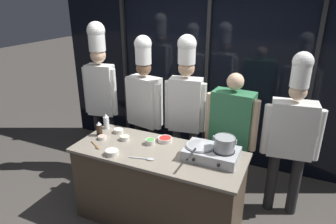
{
  "coord_description": "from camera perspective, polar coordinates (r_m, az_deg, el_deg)",
  "views": [
    {
      "loc": [
        1.24,
        -2.46,
        2.41
      ],
      "look_at": [
        0.0,
        0.25,
        1.23
      ],
      "focal_mm": 32.0,
      "sensor_mm": 36.0,
      "label": 1
    }
  ],
  "objects": [
    {
      "name": "ground_plane",
      "position": [
        3.66,
        -1.72,
        -19.63
      ],
      "size": [
        24.0,
        24.0,
        0.0
      ],
      "primitive_type": "plane",
      "color": "#47423D"
    },
    {
      "name": "window_wall_back",
      "position": [
        4.41,
        7.55,
        7.46
      ],
      "size": [
        4.86,
        0.09,
        2.7
      ],
      "color": "black",
      "rests_on": "ground_plane"
    },
    {
      "name": "demo_counter",
      "position": [
        3.39,
        -1.81,
        -13.99
      ],
      "size": [
        1.82,
        0.74,
        0.88
      ],
      "color": "#4C3D2D",
      "rests_on": "ground_plane"
    },
    {
      "name": "portable_stove",
      "position": [
        3.02,
        8.27,
        -7.81
      ],
      "size": [
        0.53,
        0.36,
        0.12
      ],
      "color": "#B2B5BA",
      "rests_on": "demo_counter"
    },
    {
      "name": "frying_pan",
      "position": [
        3.01,
        6.1,
        -6.04
      ],
      "size": [
        0.3,
        0.51,
        0.04
      ],
      "color": "#ADAFB5",
      "rests_on": "portable_stove"
    },
    {
      "name": "stock_pot",
      "position": [
        2.93,
        10.7,
        -5.9
      ],
      "size": [
        0.23,
        0.2,
        0.14
      ],
      "color": "#93969B",
      "rests_on": "portable_stove"
    },
    {
      "name": "squeeze_bottle_clear",
      "position": [
        3.7,
        -11.69,
        -1.79
      ],
      "size": [
        0.07,
        0.07,
        0.19
      ],
      "color": "white",
      "rests_on": "demo_counter"
    },
    {
      "name": "squeeze_bottle_soy",
      "position": [
        3.54,
        -12.97,
        -3.17
      ],
      "size": [
        0.07,
        0.07,
        0.17
      ],
      "color": "#332319",
      "rests_on": "demo_counter"
    },
    {
      "name": "prep_bowl_bean_sprouts",
      "position": [
        3.59,
        -9.39,
        -3.5
      ],
      "size": [
        0.11,
        0.11,
        0.05
      ],
      "color": "silver",
      "rests_on": "demo_counter"
    },
    {
      "name": "prep_bowl_garlic",
      "position": [
        3.13,
        -10.63,
        -7.49
      ],
      "size": [
        0.14,
        0.14,
        0.05
      ],
      "color": "silver",
      "rests_on": "demo_counter"
    },
    {
      "name": "prep_bowl_bell_pepper",
      "position": [
        3.34,
        -0.56,
        -5.18
      ],
      "size": [
        0.17,
        0.17,
        0.05
      ],
      "color": "silver",
      "rests_on": "demo_counter"
    },
    {
      "name": "prep_bowl_noodles",
      "position": [
        3.4,
        -8.22,
        -4.85
      ],
      "size": [
        0.11,
        0.11,
        0.05
      ],
      "color": "silver",
      "rests_on": "demo_counter"
    },
    {
      "name": "prep_bowl_shrimp",
      "position": [
        3.47,
        -12.41,
        -4.71
      ],
      "size": [
        0.1,
        0.1,
        0.04
      ],
      "color": "silver",
      "rests_on": "demo_counter"
    },
    {
      "name": "prep_bowl_scallions",
      "position": [
        3.28,
        -3.4,
        -5.61
      ],
      "size": [
        0.11,
        0.11,
        0.06
      ],
      "color": "silver",
      "rests_on": "demo_counter"
    },
    {
      "name": "serving_spoon_slotted",
      "position": [
        3.01,
        -4.07,
        -8.88
      ],
      "size": [
        0.26,
        0.09,
        0.02
      ],
      "color": "#B2B5BA",
      "rests_on": "demo_counter"
    },
    {
      "name": "serving_spoon_solid",
      "position": [
        3.32,
        -13.44,
        -6.37
      ],
      "size": [
        0.2,
        0.13,
        0.02
      ],
      "color": "olive",
      "rests_on": "demo_counter"
    },
    {
      "name": "chef_head",
      "position": [
        4.13,
        -12.77,
        5.36
      ],
      "size": [
        0.47,
        0.25,
        2.1
      ],
      "rotation": [
        0.0,
        0.0,
        3.33
      ],
      "color": "#232326",
      "rests_on": "ground_plane"
    },
    {
      "name": "chef_sous",
      "position": [
        3.89,
        -4.5,
        2.29
      ],
      "size": [
        0.55,
        0.3,
        1.96
      ],
      "rotation": [
        0.0,
        0.0,
        2.96
      ],
      "color": "#232326",
      "rests_on": "ground_plane"
    },
    {
      "name": "chef_line",
      "position": [
        3.65,
        3.38,
        2.1
      ],
      "size": [
        0.51,
        0.26,
        1.99
      ],
      "rotation": [
        0.0,
        0.0,
        3.29
      ],
      "color": "#4C4C51",
      "rests_on": "ground_plane"
    },
    {
      "name": "person_guest",
      "position": [
        3.5,
        11.97,
        -3.1
      ],
      "size": [
        0.6,
        0.27,
        1.63
      ],
      "rotation": [
        0.0,
        0.0,
        3.06
      ],
      "color": "#2D3856",
      "rests_on": "ground_plane"
    },
    {
      "name": "chef_pastry",
      "position": [
        3.48,
        22.49,
        -3.12
      ],
      "size": [
        0.6,
        0.29,
        1.89
      ],
      "rotation": [
        0.0,
        0.0,
        3.26
      ],
      "color": "#232326",
      "rests_on": "ground_plane"
    }
  ]
}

